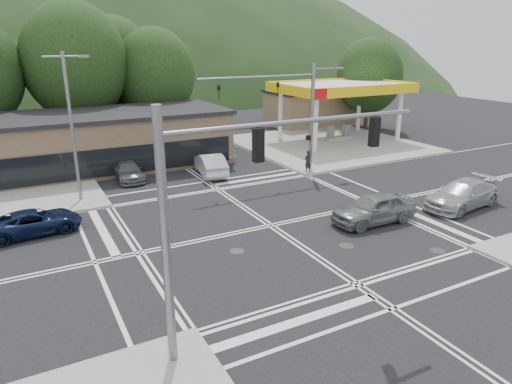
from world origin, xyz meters
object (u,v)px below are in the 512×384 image
car_blue_west (35,222)px  car_silver_east (462,194)px  car_queue_b (214,149)px  car_queue_a (210,164)px  pedestrian (308,161)px  car_northbound (128,171)px  car_grey_center (374,208)px

car_blue_west → car_silver_east: car_silver_east is taller
car_blue_west → car_queue_b: (14.58, 10.45, 0.18)m
car_queue_a → car_silver_east: bearing=136.9°
pedestrian → car_silver_east: bearing=101.6°
car_blue_west → pedestrian: 19.00m
car_queue_a → car_queue_b: size_ratio=1.00×
car_silver_east → car_queue_b: bearing=-162.6°
car_queue_a → pedestrian: size_ratio=2.93×
car_blue_west → car_northbound: size_ratio=1.04×
car_blue_west → car_queue_a: size_ratio=0.95×
car_queue_b → car_northbound: (-8.03, -2.87, -0.18)m
car_blue_west → car_grey_center: bearing=-117.8°
car_queue_b → pedestrian: size_ratio=2.93×
car_queue_a → car_northbound: bearing=-6.3°
car_grey_center → car_queue_b: size_ratio=1.02×
car_grey_center → car_silver_east: car_grey_center is taller
car_grey_center → pedestrian: (2.26, 9.76, 0.14)m
car_silver_east → car_northbound: car_silver_east is taller
car_grey_center → car_blue_west: bearing=-112.0°
car_silver_east → car_queue_a: bearing=-149.6°
car_blue_west → car_queue_b: car_queue_b is taller
car_silver_east → car_queue_b: car_queue_b is taller
car_queue_a → pedestrian: pedestrian is taller
car_grey_center → car_silver_east: (6.37, -0.61, -0.04)m
car_blue_west → pedestrian: bearing=-86.5°
car_grey_center → car_queue_b: 17.68m
car_silver_east → pedestrian: pedestrian is taller
car_silver_east → car_queue_a: (-10.61, 13.71, -0.00)m
car_queue_b → car_queue_a: bearing=61.2°
car_queue_b → car_northbound: 8.53m
car_grey_center → pedestrian: pedestrian is taller
car_silver_east → pedestrian: bearing=-165.7°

